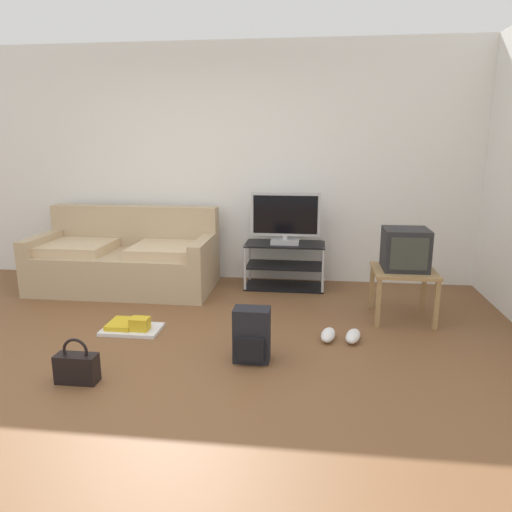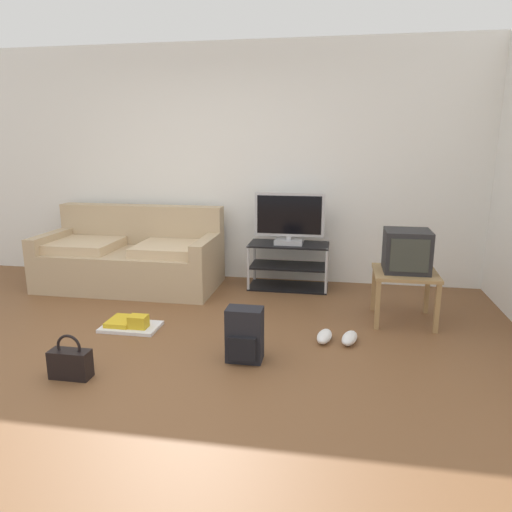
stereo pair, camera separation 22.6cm
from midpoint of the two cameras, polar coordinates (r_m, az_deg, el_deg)
ground_plane at (r=3.71m, az=-11.54°, el=-12.72°), size 9.00×9.80×0.02m
wall_back at (r=5.68m, az=-3.09°, el=10.90°), size 9.00×0.10×2.70m
couch at (r=5.55m, az=-13.57°, el=-0.26°), size 1.97×0.95×0.89m
tv_stand at (r=5.36m, az=5.15°, el=-1.18°), size 0.88×0.43×0.51m
flat_tv at (r=5.22m, az=5.25°, el=4.44°), size 0.76×0.22×0.57m
side_table at (r=4.55m, az=18.82°, el=-2.62°), size 0.56×0.56×0.47m
crt_tv at (r=4.50m, az=19.04°, el=0.59°), size 0.40×0.39×0.38m
backpack at (r=3.60m, az=0.44°, el=-9.50°), size 0.27×0.24×0.42m
handbag at (r=3.59m, az=-19.72°, el=-12.00°), size 0.29×0.12×0.32m
sneakers_pair at (r=4.04m, az=11.30°, el=-9.56°), size 0.37×0.28×0.09m
floor_tray at (r=4.36m, az=-13.45°, el=-7.98°), size 0.50×0.33×0.14m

